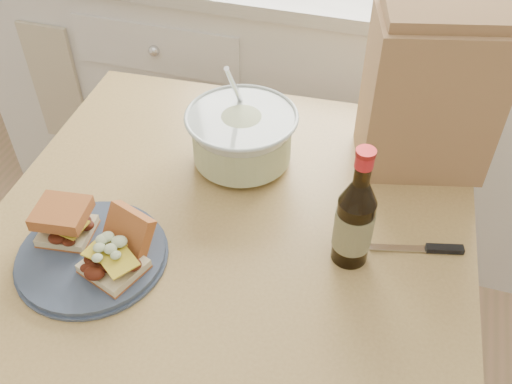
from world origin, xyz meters
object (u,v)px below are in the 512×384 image
(dining_table, at_px, (231,260))
(beer_bottle, at_px, (355,220))
(paper_bag, at_px, (430,96))
(plate, at_px, (92,255))
(coleslaw_bowl, at_px, (242,139))

(dining_table, xyz_separation_m, beer_bottle, (0.25, -0.02, 0.21))
(paper_bag, bearing_deg, plate, -153.61)
(paper_bag, bearing_deg, beer_bottle, -119.90)
(dining_table, bearing_deg, paper_bag, 39.10)
(beer_bottle, height_order, paper_bag, paper_bag)
(beer_bottle, xyz_separation_m, paper_bag, (0.09, 0.33, 0.07))
(plate, xyz_separation_m, coleslaw_bowl, (0.18, 0.36, 0.05))
(dining_table, distance_m, coleslaw_bowl, 0.26)
(beer_bottle, bearing_deg, paper_bag, 79.11)
(plate, relative_size, coleslaw_bowl, 1.13)
(paper_bag, bearing_deg, dining_table, -151.81)
(coleslaw_bowl, relative_size, paper_bag, 0.71)
(dining_table, bearing_deg, beer_bottle, -7.70)
(dining_table, height_order, beer_bottle, beer_bottle)
(dining_table, relative_size, coleslaw_bowl, 4.17)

